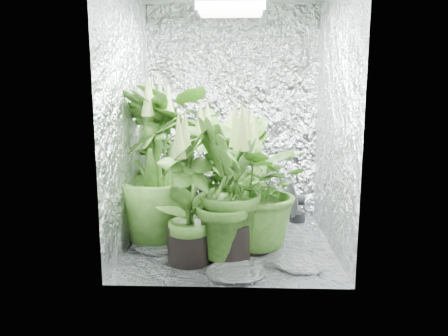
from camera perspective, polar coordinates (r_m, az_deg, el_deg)
name	(u,v)px	position (r m, az deg, el deg)	size (l,w,h in m)	color
ground	(230,243)	(3.60, 0.81, -9.81)	(1.60, 1.60, 0.00)	silver
walls	(230,120)	(3.39, 0.85, 6.26)	(1.62, 1.62, 2.00)	silver
grow_lamp	(231,8)	(3.44, 0.89, 20.14)	(0.50, 0.30, 0.22)	gray
plant_a	(164,154)	(4.13, -7.89, 1.89)	(1.17, 1.17, 1.34)	black
plant_b	(213,173)	(3.76, -1.38, -0.63)	(0.72, 0.72, 1.16)	black
plant_c	(243,174)	(3.92, 2.48, -0.80)	(0.56, 0.56, 1.08)	black
plant_d	(156,168)	(3.52, -8.84, -0.03)	(0.90, 0.90, 1.31)	black
plant_e	(253,188)	(3.33, 3.87, -2.67)	(0.86, 0.86, 1.04)	black
plant_f	(189,197)	(3.11, -4.62, -3.81)	(0.62, 0.62, 1.07)	black
plant_g	(228,191)	(3.12, 0.59, -3.07)	(0.64, 0.64, 1.13)	black
circulation_fan	(294,205)	(4.17, 9.18, -4.85)	(0.18, 0.32, 0.37)	black
plant_label	(198,223)	(3.12, -3.41, -7.24)	(0.04, 0.01, 0.07)	white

